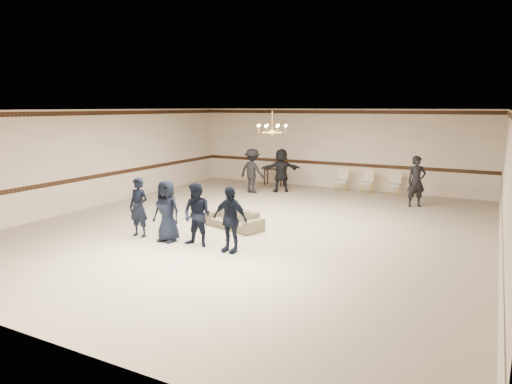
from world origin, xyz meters
TOP-DOWN VIEW (x-y plane):
  - room at (0.00, 0.00)m, footprint 12.01×14.01m
  - chair_rail at (0.00, 6.99)m, footprint 12.00×0.02m
  - crown_molding at (0.00, 6.99)m, footprint 12.00×0.02m
  - chandelier at (0.00, 1.00)m, footprint 0.94×0.94m
  - boy_a at (-2.19, -2.26)m, footprint 0.57×0.38m
  - boy_b at (-1.29, -2.26)m, footprint 0.75×0.49m
  - boy_c at (-0.39, -2.26)m, footprint 0.75×0.59m
  - boy_d at (0.51, -2.26)m, footprint 0.91×0.41m
  - settee at (-0.47, -0.42)m, footprint 1.87×1.16m
  - adult_left at (-2.50, 4.45)m, footprint 1.18×0.80m
  - adult_mid at (-1.60, 5.15)m, footprint 1.59×1.31m
  - adult_right at (3.50, 4.75)m, footprint 0.74×0.67m
  - banquet_chair_left at (0.52, 6.18)m, footprint 0.48×0.48m
  - banquet_chair_mid at (1.52, 6.18)m, footprint 0.45×0.45m
  - banquet_chair_right at (2.52, 6.18)m, footprint 0.45×0.45m
  - console_table at (-2.48, 6.38)m, footprint 0.88×0.41m

SIDE VIEW (x-z plane):
  - settee at x=-0.47m, z-range 0.00..0.51m
  - console_table at x=-2.48m, z-range 0.00..0.72m
  - banquet_chair_left at x=0.52m, z-range 0.00..0.91m
  - banquet_chair_mid at x=1.52m, z-range 0.00..0.91m
  - banquet_chair_right at x=2.52m, z-range 0.00..0.91m
  - boy_a at x=-2.19m, z-range 0.00..1.53m
  - boy_b at x=-1.29m, z-range 0.00..1.53m
  - boy_c at x=-0.39m, z-range 0.00..1.53m
  - boy_d at x=0.51m, z-range 0.00..1.53m
  - adult_left at x=-2.50m, z-range 0.00..1.70m
  - adult_mid at x=-1.60m, z-range 0.00..1.70m
  - adult_right at x=3.50m, z-range 0.00..1.70m
  - chair_rail at x=0.00m, z-range 0.93..1.07m
  - room at x=0.00m, z-range -0.01..3.20m
  - chandelier at x=0.00m, z-range 2.43..3.32m
  - crown_molding at x=0.00m, z-range 3.01..3.15m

